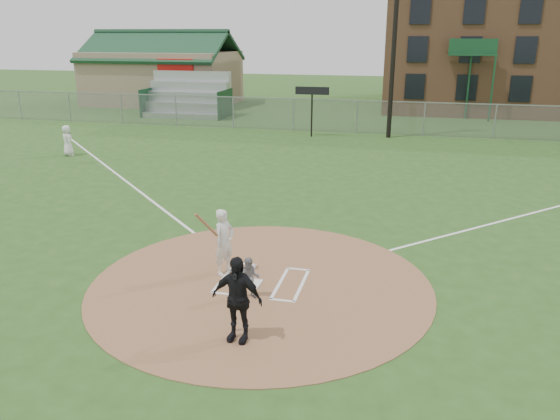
% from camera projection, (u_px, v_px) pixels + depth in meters
% --- Properties ---
extents(ground, '(140.00, 140.00, 0.00)m').
position_uv_depth(ground, '(261.00, 284.00, 13.48)').
color(ground, '#274E1B').
rests_on(ground, ground).
extents(dirt_circle, '(8.40, 8.40, 0.02)m').
position_uv_depth(dirt_circle, '(261.00, 284.00, 13.47)').
color(dirt_circle, '#976A47').
rests_on(dirt_circle, ground).
extents(home_plate, '(0.51, 0.51, 0.03)m').
position_uv_depth(home_plate, '(251.00, 283.00, 13.45)').
color(home_plate, silver).
rests_on(home_plate, dirt_circle).
extents(foul_line_third, '(17.04, 17.04, 0.01)m').
position_uv_depth(foul_line_third, '(118.00, 175.00, 23.82)').
color(foul_line_third, white).
rests_on(foul_line_third, ground).
extents(catcher, '(0.55, 0.47, 1.00)m').
position_uv_depth(catcher, '(250.00, 278.00, 12.60)').
color(catcher, gray).
rests_on(catcher, dirt_circle).
extents(umpire, '(1.09, 0.54, 1.80)m').
position_uv_depth(umpire, '(237.00, 299.00, 10.75)').
color(umpire, black).
rests_on(umpire, dirt_circle).
extents(ondeck_player, '(0.88, 0.87, 1.53)m').
position_uv_depth(ondeck_player, '(67.00, 141.00, 27.40)').
color(ondeck_player, silver).
rests_on(ondeck_player, ground).
extents(batters_boxes, '(2.08, 1.88, 0.01)m').
position_uv_depth(batters_boxes, '(262.00, 281.00, 13.61)').
color(batters_boxes, white).
rests_on(batters_boxes, dirt_circle).
extents(batter_at_plate, '(0.84, 1.01, 1.78)m').
position_uv_depth(batter_at_plate, '(224.00, 242.00, 13.79)').
color(batter_at_plate, silver).
rests_on(batter_at_plate, dirt_circle).
extents(outfield_fence, '(56.08, 0.08, 2.03)m').
position_uv_depth(outfield_fence, '(357.00, 117.00, 33.49)').
color(outfield_fence, slate).
rests_on(outfield_fence, ground).
extents(bleachers, '(6.08, 3.20, 3.20)m').
position_uv_depth(bleachers, '(186.00, 95.00, 40.12)').
color(bleachers, '#B7BABF').
rests_on(bleachers, ground).
extents(clubhouse, '(12.20, 8.71, 6.23)m').
position_uv_depth(clubhouse, '(163.00, 76.00, 47.28)').
color(clubhouse, gray).
rests_on(clubhouse, ground).
extents(light_pole, '(1.20, 0.30, 12.22)m').
position_uv_depth(light_pole, '(395.00, 20.00, 30.38)').
color(light_pole, black).
rests_on(light_pole, ground).
extents(scoreboard_sign, '(2.00, 0.10, 2.93)m').
position_uv_depth(scoreboard_sign, '(312.00, 96.00, 31.97)').
color(scoreboard_sign, black).
rests_on(scoreboard_sign, ground).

